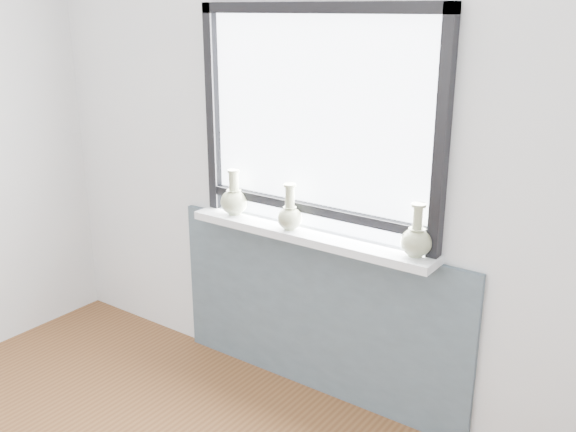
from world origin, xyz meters
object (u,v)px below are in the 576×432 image
Objects in this scene: windowsill at (307,235)px; vase_a at (234,199)px; vase_b at (290,215)px; vase_c at (416,239)px.

vase_a is (-0.46, 0.01, 0.10)m from windowsill.
vase_a is 0.38m from vase_b.
vase_b is 0.65m from vase_c.
vase_a is 1.02m from vase_c.
vase_c is at bearing 0.83° from windowsill.
vase_a is at bearing 179.32° from windowsill.
windowsill is at bearing -179.17° from vase_c.
windowsill is 5.57× the size of vase_a.
vase_a and vase_c have the same top height.
vase_c reaches higher than vase_b.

